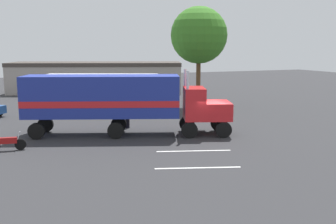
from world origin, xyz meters
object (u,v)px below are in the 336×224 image
Objects in this scene: parked_bus at (102,88)px; tree_left at (199,35)px; semi_truck at (118,99)px; person_bystander at (127,116)px; motorcycle at (8,143)px.

tree_left reaches higher than parked_bus.
parked_bus is (1.51, 11.90, -0.46)m from semi_truck.
semi_truck is 1.27× the size of parked_bus.
semi_truck is 14.63m from tree_left.
semi_truck reaches higher than person_bystander.
parked_bus is 16.06m from motorcycle.
parked_bus is at bearing 161.90° from tree_left.
semi_truck is 1.41× the size of tree_left.
tree_left is at bearing 30.36° from motorcycle.
semi_truck is 8.67× the size of person_bystander.
parked_bus is 10.87m from tree_left.
parked_bus is 5.29× the size of motorcycle.
parked_bus is at bearing 57.05° from motorcycle.
semi_truck is at bearing -140.01° from tree_left.
parked_bus is (0.29, 9.84, 1.17)m from person_bystander.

